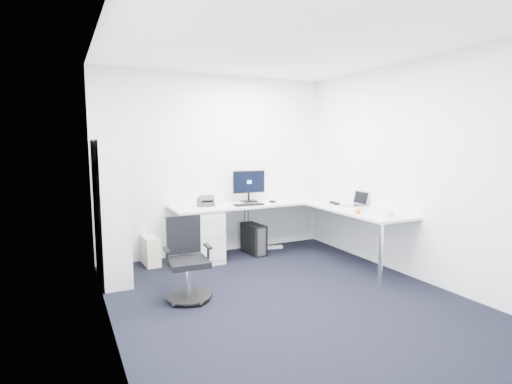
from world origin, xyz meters
name	(u,v)px	position (x,y,z in m)	size (l,w,h in m)	color
ground	(286,298)	(0.00, 0.00, 0.00)	(4.20, 4.20, 0.00)	black
ceiling	(288,44)	(0.00, 0.00, 2.70)	(4.20, 4.20, 0.00)	white
wall_back	(217,165)	(0.00, 2.10, 1.35)	(3.60, 0.02, 2.70)	white
wall_front	(469,204)	(0.00, -2.10, 1.35)	(3.60, 0.02, 2.70)	white
wall_left	(107,184)	(-1.80, 0.00, 1.35)	(0.02, 4.20, 2.70)	white
wall_right	(411,171)	(1.80, 0.00, 1.35)	(0.02, 4.20, 2.70)	white
l_desk	(270,232)	(0.55, 1.40, 0.39)	(2.70, 1.51, 0.79)	silver
drawer_pedestal	(202,235)	(-0.38, 1.73, 0.38)	(0.49, 0.61, 0.76)	silver
bookshelf	(111,211)	(-1.62, 1.45, 0.87)	(0.34, 0.87, 1.74)	silver
task_chair	(188,260)	(-0.97, 0.42, 0.45)	(0.50, 0.50, 0.90)	black
black_pc_tower	(254,239)	(0.45, 1.74, 0.23)	(0.21, 0.47, 0.46)	black
beige_pc_tower	(151,251)	(-1.08, 1.88, 0.20)	(0.19, 0.42, 0.40)	beige
power_strip	(271,247)	(0.82, 1.85, 0.02)	(0.38, 0.06, 0.04)	silver
monitor	(249,186)	(0.43, 1.85, 1.04)	(0.51, 0.16, 0.49)	black
black_keyboard	(249,205)	(0.28, 1.55, 0.80)	(0.43, 0.15, 0.02)	black
mouse	(272,202)	(0.72, 1.63, 0.80)	(0.06, 0.09, 0.03)	black
desk_phone	(206,201)	(-0.30, 1.78, 0.87)	(0.22, 0.22, 0.15)	#2B2B2E
laptop	(351,199)	(1.57, 0.85, 0.90)	(0.31, 0.30, 0.22)	#B9BBC0
white_keyboard	(338,209)	(1.25, 0.72, 0.79)	(0.11, 0.37, 0.01)	silver
headphones	(334,202)	(1.47, 1.10, 0.82)	(0.13, 0.21, 0.05)	black
orange_fruit	(358,211)	(1.24, 0.31, 0.83)	(0.08, 0.08, 0.08)	orange
tissue_box	(385,213)	(1.46, 0.07, 0.83)	(0.11, 0.21, 0.07)	silver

